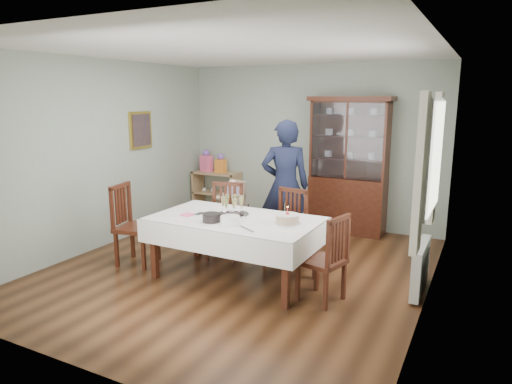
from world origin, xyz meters
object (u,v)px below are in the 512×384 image
Objects in this scene: china_cabinet at (349,164)px; chair_end_right at (323,275)px; chair_far_left at (225,236)px; gift_bag_orange at (221,164)px; chair_end_left at (136,240)px; gift_bag_pink at (206,162)px; high_chair at (233,216)px; woman at (285,186)px; birthday_cake at (287,219)px; sideboard at (217,193)px; champagne_tray at (233,210)px; chair_far_right at (285,244)px; dining_table at (235,248)px.

chair_end_right is at bearing -79.28° from china_cabinet.
gift_bag_orange is at bearing 107.77° from chair_far_left.
chair_end_right is (2.56, 0.04, -0.03)m from chair_end_left.
chair_end_left reaches higher than chair_end_right.
gift_bag_pink is (-0.65, 2.69, 0.67)m from chair_end_left.
woman is at bearing 13.42° from high_chair.
birthday_cake is 3.49m from gift_bag_orange.
woman is at bearing -33.19° from sideboard.
birthday_cake is (0.74, -0.06, -0.01)m from champagne_tray.
chair_end_left is at bearing -80.80° from sideboard.
chair_far_left is 0.85m from champagne_tray.
chair_far_right is 1.97m from chair_end_left.
chair_end_right is 1.35m from champagne_tray.
chair_far_right is 3.22× the size of birthday_cake.
woman is 1.07m from high_chair.
chair_far_left is 1.08× the size of high_chair.
birthday_cake is (2.08, 0.18, 0.50)m from chair_end_left.
high_chair is (-0.90, 0.07, -0.57)m from woman.
chair_far_right reaches higher than sideboard.
birthday_cake is (1.18, -0.57, 0.52)m from chair_far_left.
chair_far_left is at bearing -55.54° from sideboard.
dining_table is 0.80m from chair_far_left.
chair_end_right is at bearing -38.08° from chair_far_left.
gift_bag_pink is at bearing -115.09° from chair_end_right.
chair_far_left reaches higher than champagne_tray.
sideboard is 0.96× the size of high_chair.
chair_far_left is 0.54× the size of woman.
chair_end_right is at bearing -5.35° from dining_table.
chair_end_left is at bearing -93.98° from high_chair.
champagne_tray is (0.74, -1.27, 0.47)m from high_chair.
gift_bag_pink is (-1.55, 1.94, 0.68)m from chair_far_left.
chair_end_right reaches higher than dining_table.
gift_bag_pink reaches higher than champagne_tray.
birthday_cake is (0.02, -2.51, -0.31)m from china_cabinet.
china_cabinet is 2.19× the size of chair_far_right.
birthday_cake is at bearing -56.74° from chair_far_right.
chair_far_right is 0.53× the size of woman.
chair_far_right reaches higher than birthday_cake.
champagne_tray is at bearing -54.29° from sideboard.
birthday_cake is (1.49, -1.33, 0.45)m from high_chair.
gift_bag_orange reaches higher than high_chair.
sideboard is 1.59m from high_chair.
chair_far_left is at bearing -57.46° from gift_bag_orange.
chair_far_left is 1.05× the size of chair_end_right.
woman is (1.94, -1.27, 0.53)m from sideboard.
high_chair is at bearing -112.32° from chair_end_right.
chair_end_right is 4.22m from gift_bag_pink.
birthday_cake is at bearing -91.92° from chair_end_right.
champagne_tray is 3.16m from gift_bag_pink.
sideboard is 2.91× the size of birthday_cake.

